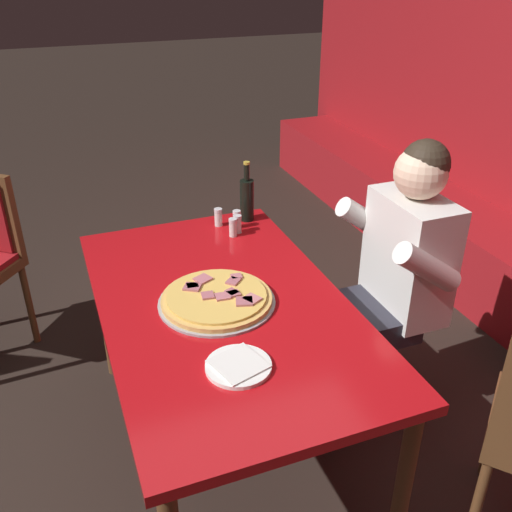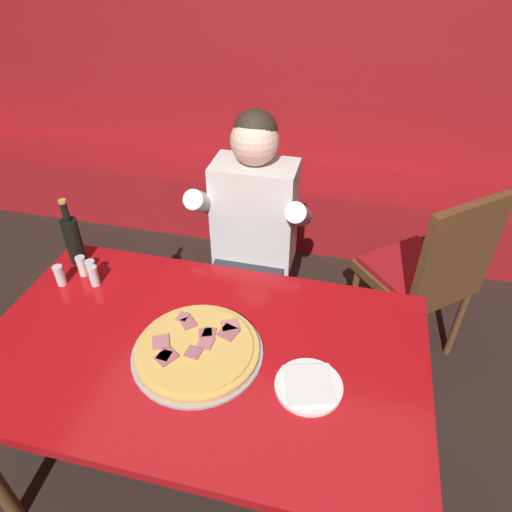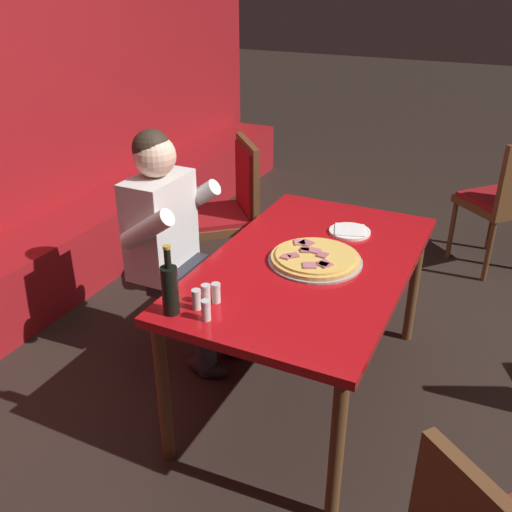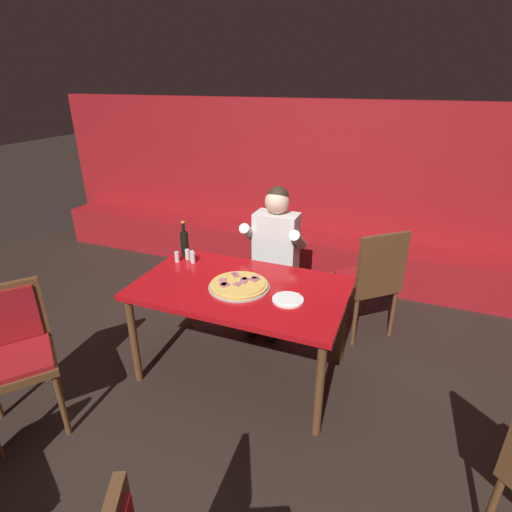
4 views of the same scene
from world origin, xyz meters
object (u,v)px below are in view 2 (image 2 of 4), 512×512
Objects in this scene: beer_bottle at (73,239)px; shaker_oregano at (82,267)px; plate_white_paper at (309,386)px; shaker_black_pepper at (92,271)px; shaker_red_pepper_flakes at (60,276)px; main_dining_table at (202,363)px; pizza at (197,349)px; dining_chair_far_left at (430,269)px; shaker_parmesan at (94,277)px; diner_seated_blue_shirt at (250,237)px.

beer_bottle is 0.12m from shaker_oregano.
shaker_black_pepper reaches higher than plate_white_paper.
shaker_oregano and shaker_red_pepper_flakes have the same top height.
main_dining_table is 3.45× the size of pizza.
beer_bottle is at bearing 142.60° from shaker_black_pepper.
shaker_oregano is at bearing -156.87° from dining_chair_far_left.
pizza reaches higher than plate_white_paper.
dining_chair_far_left is at bearing 64.24° from plate_white_paper.
pizza is at bearing 172.63° from plate_white_paper.
main_dining_table is 17.38× the size of shaker_red_pepper_flakes.
pizza is 5.04× the size of shaker_black_pepper.
shaker_oregano is at bearing -48.59° from beer_bottle.
shaker_red_pepper_flakes reaches higher than plate_white_paper.
shaker_black_pepper is at bearing -15.60° from shaker_oregano.
pizza is 1.22m from dining_chair_far_left.
shaker_black_pepper reaches higher than pizza.
beer_bottle is at bearing 131.41° from shaker_oregano.
shaker_parmesan is (0.14, -0.12, -0.07)m from beer_bottle.
plate_white_paper is 2.44× the size of shaker_oregano.
plate_white_paper is (0.38, -0.05, -0.01)m from pizza.
diner_seated_blue_shirt is at bearing -171.28° from dining_chair_far_left.
diner_seated_blue_shirt is (0.64, 0.40, -0.16)m from beer_bottle.
main_dining_table is 0.56m from shaker_parmesan.
shaker_oregano is 0.75m from diner_seated_blue_shirt.
shaker_black_pepper is at bearing -136.89° from diner_seated_blue_shirt.
shaker_oregano is 1.00× the size of shaker_parmesan.
main_dining_table is at bearing 87.61° from pizza.
shaker_black_pepper is at bearing -155.62° from dining_chair_far_left.
shaker_oregano is at bearing -140.35° from diner_seated_blue_shirt.
shaker_black_pepper is 0.72m from diner_seated_blue_shirt.
main_dining_table is 0.75m from beer_bottle.
beer_bottle is at bearing 152.75° from main_dining_table.
dining_chair_far_left is at bearing 23.13° from shaker_oregano.
beer_bottle is 0.20m from shaker_parmesan.
beer_bottle is at bearing 158.40° from plate_white_paper.
diner_seated_blue_shirt reaches higher than shaker_oregano.
dining_chair_far_left is (0.84, 0.13, -0.13)m from diner_seated_blue_shirt.
beer_bottle is 0.17m from shaker_red_pepper_flakes.
beer_bottle is at bearing -148.01° from diner_seated_blue_shirt.
shaker_parmesan is at bearing 154.85° from pizza.
diner_seated_blue_shirt is at bearing 41.27° from shaker_red_pepper_flakes.
beer_bottle is 0.16m from shaker_black_pepper.
diner_seated_blue_shirt is (0.49, 0.52, -0.08)m from shaker_parmesan.
shaker_red_pepper_flakes is (0.01, -0.15, -0.07)m from beer_bottle.
beer_bottle is 1.59m from dining_chair_far_left.
shaker_parmesan is 0.07× the size of diner_seated_blue_shirt.
shaker_red_pepper_flakes is (-0.10, -0.06, 0.00)m from shaker_black_pepper.
diner_seated_blue_shirt is 0.86m from dining_chair_far_left.
shaker_parmesan is (-0.88, 0.29, 0.03)m from plate_white_paper.
main_dining_table is 1.50× the size of dining_chair_far_left.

